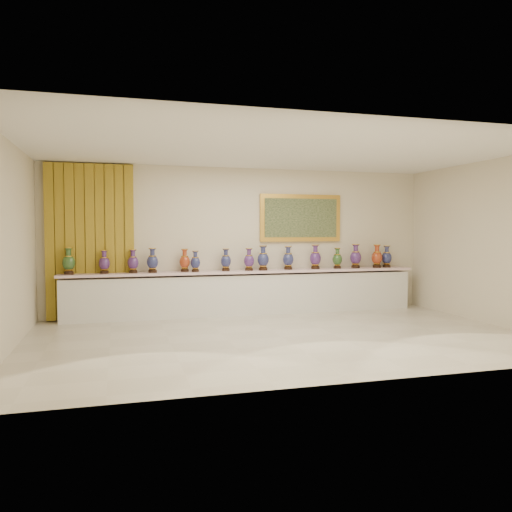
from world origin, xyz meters
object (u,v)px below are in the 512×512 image
(vase_1, at_px, (104,263))
(vase_2, at_px, (133,262))
(vase_0, at_px, (69,262))
(counter, at_px, (247,293))

(vase_1, xyz_separation_m, vase_2, (0.53, 0.01, 0.00))
(vase_2, bearing_deg, vase_0, -178.43)
(vase_0, distance_m, vase_2, 1.16)
(vase_1, bearing_deg, vase_2, 0.60)
(counter, distance_m, vase_1, 2.86)
(vase_1, bearing_deg, vase_0, -177.61)
(vase_2, bearing_deg, counter, -0.42)
(counter, height_order, vase_2, vase_2)
(vase_0, relative_size, vase_1, 1.13)
(counter, height_order, vase_0, vase_0)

